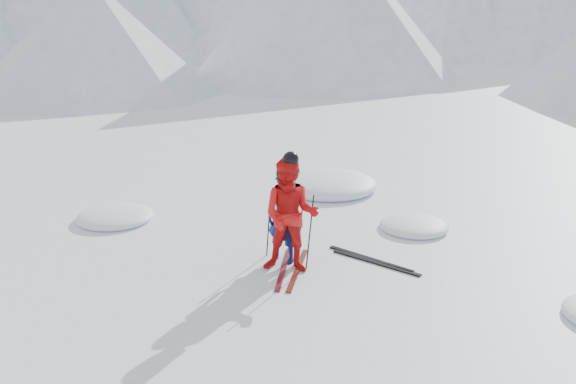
# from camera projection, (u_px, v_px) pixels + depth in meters

# --- Properties ---
(ground) EXTENTS (160.00, 160.00, 0.00)m
(ground) POSITION_uv_depth(u_px,v_px,m) (374.00, 267.00, 10.34)
(ground) COLOR white
(ground) RESTS_ON ground
(skier_blue) EXTENTS (0.66, 0.52, 1.60)m
(skier_blue) POSITION_uv_depth(u_px,v_px,m) (284.00, 218.00, 10.35)
(skier_blue) COLOR #0D1750
(skier_blue) RESTS_ON ground
(skier_red) EXTENTS (0.96, 0.76, 1.94)m
(skier_red) POSITION_uv_depth(u_px,v_px,m) (291.00, 216.00, 9.94)
(skier_red) COLOR red
(skier_red) RESTS_ON ground
(pole_blue_left) EXTENTS (0.11, 0.08, 1.07)m
(pole_blue_left) POSITION_uv_depth(u_px,v_px,m) (268.00, 228.00, 10.62)
(pole_blue_left) COLOR black
(pole_blue_left) RESTS_ON ground
(pole_blue_right) EXTENTS (0.11, 0.07, 1.07)m
(pole_blue_right) POSITION_uv_depth(u_px,v_px,m) (300.00, 228.00, 10.63)
(pole_blue_right) COLOR black
(pole_blue_right) RESTS_ON ground
(pole_red_left) EXTENTS (0.13, 0.10, 1.29)m
(pole_red_left) POSITION_uv_depth(u_px,v_px,m) (276.00, 228.00, 10.32)
(pole_red_left) COLOR black
(pole_red_left) RESTS_ON ground
(pole_red_right) EXTENTS (0.13, 0.09, 1.29)m
(pole_red_right) POSITION_uv_depth(u_px,v_px,m) (310.00, 232.00, 10.13)
(pole_red_right) COLOR black
(pole_red_right) RESTS_ON ground
(ski_worn_left) EXTENTS (0.19, 1.70, 0.03)m
(ski_worn_left) POSITION_uv_depth(u_px,v_px,m) (284.00, 269.00, 10.24)
(ski_worn_left) COLOR black
(ski_worn_left) RESTS_ON ground
(ski_worn_right) EXTENTS (0.11, 1.70, 0.03)m
(ski_worn_right) POSITION_uv_depth(u_px,v_px,m) (298.00, 270.00, 10.20)
(ski_worn_right) COLOR black
(ski_worn_right) RESTS_ON ground
(ski_loose_a) EXTENTS (1.51, 0.94, 0.03)m
(ski_loose_a) POSITION_uv_depth(u_px,v_px,m) (370.00, 259.00, 10.64)
(ski_loose_a) COLOR black
(ski_loose_a) RESTS_ON ground
(ski_loose_b) EXTENTS (1.54, 0.89, 0.03)m
(ski_loose_b) POSITION_uv_depth(u_px,v_px,m) (376.00, 263.00, 10.48)
(ski_loose_b) COLOR black
(ski_loose_b) RESTS_ON ground
(snow_lumps) EXTENTS (10.15, 7.43, 0.52)m
(snow_lumps) POSITION_uv_depth(u_px,v_px,m) (319.00, 206.00, 13.45)
(snow_lumps) COLOR white
(snow_lumps) RESTS_ON ground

